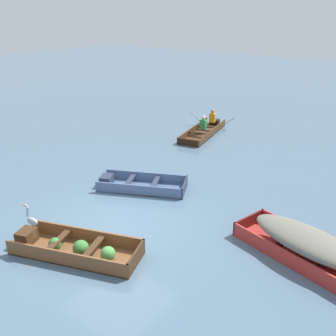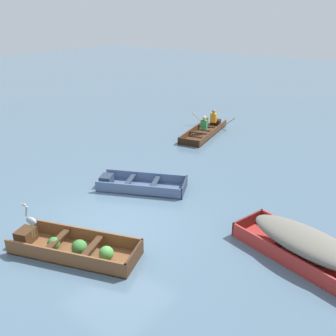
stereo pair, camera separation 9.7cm
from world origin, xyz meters
The scene contains 6 objects.
ground_plane centered at (0.00, 0.00, 0.00)m, with size 80.00×80.00×0.00m, color slate.
dinghy_wooden_brown_foreground centered at (0.04, -1.44, 0.16)m, with size 3.24×2.03×0.41m.
skiff_red_near_moored centered at (4.54, 1.65, 0.41)m, with size 3.69×1.97×0.70m.
skiff_slate_blue_mid_moored centered at (-1.08, 2.13, 0.12)m, with size 2.97×2.18×0.35m.
rowboat_dark_varnish_with_crew centered at (-2.53, 8.43, 0.16)m, with size 2.23×3.79×0.88m.
heron_on_dinghy centered at (-0.72, -1.95, 0.88)m, with size 0.46×0.17×0.84m.
Camera 2 is at (6.35, -5.91, 5.34)m, focal length 40.00 mm.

